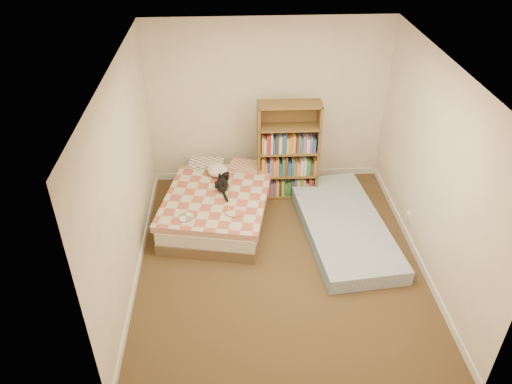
{
  "coord_description": "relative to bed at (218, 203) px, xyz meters",
  "views": [
    {
      "loc": [
        -0.56,
        -4.76,
        4.22
      ],
      "look_at": [
        -0.27,
        0.3,
        0.83
      ],
      "focal_mm": 35.0,
      "sensor_mm": 36.0,
      "label": 1
    }
  ],
  "objects": [
    {
      "name": "black_cat",
      "position": [
        0.07,
        0.09,
        0.28
      ],
      "size": [
        0.25,
        0.63,
        0.14
      ],
      "rotation": [
        0.0,
        0.0,
        -0.21
      ],
      "color": "black",
      "rests_on": "bed"
    },
    {
      "name": "floor_mattress",
      "position": [
        1.68,
        -0.44,
        -0.12
      ],
      "size": [
        1.24,
        2.35,
        0.2
      ],
      "primitive_type": "cube",
      "rotation": [
        0.0,
        0.0,
        0.1
      ],
      "color": "#6E91B8",
      "rests_on": "room"
    },
    {
      "name": "bookshelf",
      "position": [
        1.02,
        0.54,
        0.32
      ],
      "size": [
        0.89,
        0.3,
        1.48
      ],
      "rotation": [
        0.0,
        0.0,
        -0.01
      ],
      "color": "brown",
      "rests_on": "room"
    },
    {
      "name": "white_dog",
      "position": [
        0.01,
        0.4,
        0.3
      ],
      "size": [
        0.33,
        0.34,
        0.15
      ],
      "rotation": [
        0.0,
        0.0,
        -0.09
      ],
      "color": "silver",
      "rests_on": "bed"
    },
    {
      "name": "room",
      "position": [
        0.77,
        -0.96,
        0.97
      ],
      "size": [
        3.51,
        4.01,
        2.51
      ],
      "color": "#4D3921",
      "rests_on": "ground"
    },
    {
      "name": "bed",
      "position": [
        0.0,
        0.0,
        0.0
      ],
      "size": [
        1.61,
        2.04,
        0.49
      ],
      "rotation": [
        0.0,
        0.0,
        -0.19
      ],
      "color": "brown",
      "rests_on": "room"
    }
  ]
}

